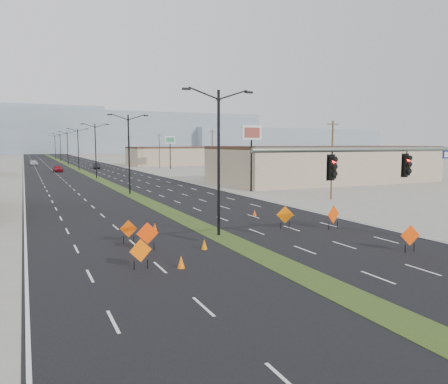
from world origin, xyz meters
name	(u,v)px	position (x,y,z in m)	size (l,w,h in m)	color
ground	(327,286)	(0.00, 0.00, 0.00)	(600.00, 600.00, 0.00)	gray
road_surface	(77,169)	(0.00, 100.00, 0.00)	(25.00, 400.00, 0.02)	black
median_strip	(77,169)	(0.00, 100.00, 0.00)	(2.00, 400.00, 0.04)	#2A4518
building_se_near	(323,165)	(34.00, 45.00, 2.75)	(36.00, 18.00, 5.50)	tan
building_se_far	(202,156)	(38.00, 110.00, 2.50)	(44.00, 16.00, 5.00)	tan
mesa_center	(104,133)	(40.00, 300.00, 14.00)	(220.00, 50.00, 28.00)	gray
mesa_east	(282,140)	(180.00, 290.00, 9.00)	(160.00, 50.00, 18.00)	gray
signal_mast	(430,172)	(8.56, 2.00, 4.79)	(16.30, 0.60, 8.00)	slate
streetlight_0	(219,158)	(0.00, 12.00, 5.42)	(5.15, 0.24, 10.02)	black
streetlight_1	(129,151)	(0.00, 40.00, 5.42)	(5.15, 0.24, 10.02)	black
streetlight_2	(96,149)	(0.00, 68.00, 5.42)	(5.15, 0.24, 10.02)	black
streetlight_3	(78,148)	(0.00, 96.00, 5.42)	(5.15, 0.24, 10.02)	black
streetlight_4	(68,147)	(0.00, 124.00, 5.42)	(5.15, 0.24, 10.02)	black
streetlight_5	(60,146)	(0.00, 152.00, 5.42)	(5.15, 0.24, 10.02)	black
streetlight_6	(55,146)	(0.00, 180.00, 5.42)	(5.15, 0.24, 10.02)	black
utility_pole_0	(332,159)	(20.00, 25.00, 4.67)	(1.60, 0.20, 9.00)	#4C3823
utility_pole_1	(212,153)	(20.00, 60.00, 4.67)	(1.60, 0.20, 9.00)	#4C3823
utility_pole_2	(159,150)	(20.00, 95.00, 4.67)	(1.60, 0.20, 9.00)	#4C3823
utility_pole_3	(130,149)	(20.00, 130.00, 4.67)	(1.60, 0.20, 9.00)	#4C3823
car_left	(58,169)	(-5.22, 90.46, 0.72)	(1.70, 4.22, 1.44)	maroon
car_mid	(97,166)	(4.74, 99.70, 0.74)	(1.56, 4.46, 1.47)	black
car_far	(34,163)	(-9.50, 125.75, 0.71)	(1.98, 4.88, 1.42)	#B3B9BE
construction_sign_0	(141,252)	(-6.97, 6.11, 0.94)	(1.19, 0.22, 1.59)	#FF6305
construction_sign_1	(128,230)	(-6.21, 12.39, 0.87)	(1.06, 0.43, 1.49)	#E54B04
construction_sign_2	(147,234)	(-5.67, 9.69, 1.04)	(1.32, 0.16, 1.76)	#FE3E05
construction_sign_3	(285,216)	(5.50, 12.11, 1.03)	(1.22, 0.54, 1.74)	#E06304
construction_sign_4	(410,236)	(8.36, 3.00, 0.96)	(1.20, 0.34, 1.63)	#F44105
construction_sign_5	(333,215)	(8.70, 10.47, 1.08)	(1.33, 0.41, 1.83)	#F14305
cone_0	(181,262)	(-5.03, 5.45, 0.33)	(0.40, 0.40, 0.67)	#FF6705
cone_1	(204,244)	(-2.44, 8.68, 0.32)	(0.38, 0.38, 0.64)	orange
cone_2	(255,213)	(6.24, 18.21, 0.29)	(0.35, 0.35, 0.58)	#F54105
cone_3	(155,227)	(-3.57, 15.64, 0.29)	(0.35, 0.35, 0.58)	#ED4904
pole_sign_east_near	(251,138)	(15.49, 36.13, 7.15)	(2.88, 0.46, 8.81)	black
pole_sign_east_far	(170,143)	(21.55, 90.70, 6.64)	(2.70, 0.61, 8.23)	black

